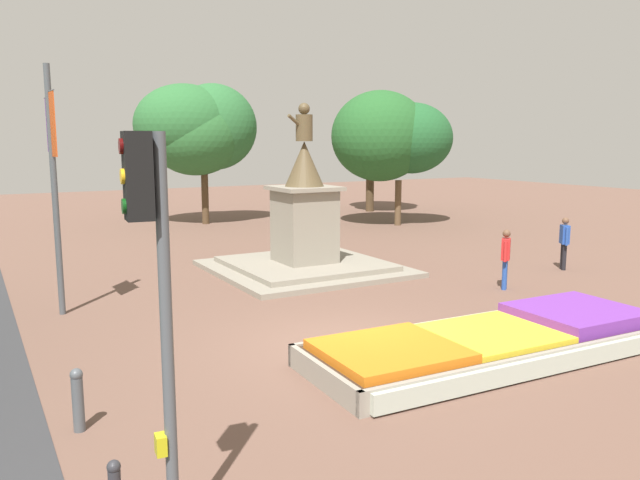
{
  "coord_description": "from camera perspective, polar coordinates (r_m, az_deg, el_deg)",
  "views": [
    {
      "loc": [
        -6.26,
        -10.01,
        3.96
      ],
      "look_at": [
        1.37,
        3.4,
        1.52
      ],
      "focal_mm": 35.0,
      "sensor_mm": 36.0,
      "label": 1
    }
  ],
  "objects": [
    {
      "name": "flower_planter",
      "position": [
        12.26,
        15.94,
        -8.94
      ],
      "size": [
        7.28,
        2.83,
        0.63
      ],
      "color": "#38281C",
      "rests_on": "ground_plane"
    },
    {
      "name": "ground_plane",
      "position": [
        12.45,
        2.29,
        -9.56
      ],
      "size": [
        85.36,
        85.36,
        0.0
      ],
      "primitive_type": "plane",
      "color": "brown"
    },
    {
      "name": "park_tree_far_left",
      "position": [
        30.88,
        -11.15,
        9.92
      ],
      "size": [
        5.95,
        4.38,
        6.73
      ],
      "color": "#4C3823",
      "rests_on": "ground_plane"
    },
    {
      "name": "park_tree_far_right",
      "position": [
        36.03,
        5.47,
        10.15
      ],
      "size": [
        4.5,
        5.18,
        6.56
      ],
      "color": "#4C3823",
      "rests_on": "ground_plane"
    },
    {
      "name": "banner_pole",
      "position": [
        15.24,
        -23.14,
        5.1
      ],
      "size": [
        0.14,
        1.21,
        5.65
      ],
      "color": "#4C5156",
      "rests_on": "ground_plane"
    },
    {
      "name": "pedestrian_with_handbag",
      "position": [
        17.5,
        16.61,
        -1.33
      ],
      "size": [
        0.45,
        0.42,
        1.63
      ],
      "color": "#264CA5",
      "rests_on": "ground_plane"
    },
    {
      "name": "park_tree_behind_statue",
      "position": [
        30.04,
        6.54,
        9.34
      ],
      "size": [
        5.68,
        4.75,
        6.34
      ],
      "color": "brown",
      "rests_on": "ground_plane"
    },
    {
      "name": "traffic_light_near_crossing",
      "position": [
        5.99,
        -14.99,
        -2.77
      ],
      "size": [
        0.41,
        0.3,
        4.05
      ],
      "color": "#4C5156",
      "rests_on": "ground_plane"
    },
    {
      "name": "statue_monument",
      "position": [
        19.13,
        -1.42,
        0.46
      ],
      "size": [
        5.4,
        5.4,
        5.1
      ],
      "color": "gray",
      "rests_on": "ground_plane"
    },
    {
      "name": "kerb_bollard_mid_a",
      "position": [
        9.43,
        -21.27,
        -13.32
      ],
      "size": [
        0.17,
        0.17,
        0.9
      ],
      "color": "#4C5156",
      "rests_on": "ground_plane"
    },
    {
      "name": "pedestrian_near_planter",
      "position": [
        20.79,
        21.44,
        0.03
      ],
      "size": [
        0.4,
        0.48,
        1.64
      ],
      "color": "black",
      "rests_on": "ground_plane"
    }
  ]
}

